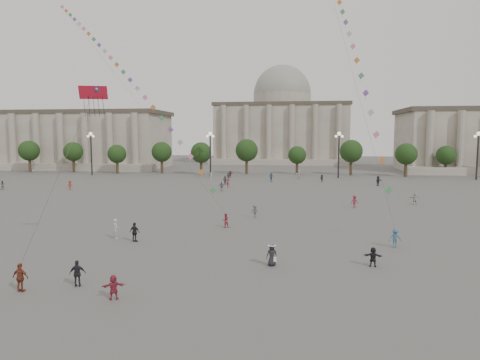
# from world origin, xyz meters

# --- Properties ---
(ground) EXTENTS (360.00, 360.00, 0.00)m
(ground) POSITION_xyz_m (0.00, 0.00, 0.00)
(ground) COLOR #565451
(ground) RESTS_ON ground
(hall_west) EXTENTS (84.00, 26.22, 17.20)m
(hall_west) POSITION_xyz_m (-75.00, 93.89, 8.43)
(hall_west) COLOR gray
(hall_west) RESTS_ON ground
(hall_central) EXTENTS (48.30, 34.30, 35.50)m
(hall_central) POSITION_xyz_m (0.00, 129.22, 14.23)
(hall_central) COLOR gray
(hall_central) RESTS_ON ground
(tree_row) EXTENTS (137.12, 5.12, 8.00)m
(tree_row) POSITION_xyz_m (0.00, 78.00, 5.39)
(tree_row) COLOR #3C2C1E
(tree_row) RESTS_ON ground
(lamp_post_far_west) EXTENTS (2.00, 0.90, 10.65)m
(lamp_post_far_west) POSITION_xyz_m (-45.00, 70.00, 7.35)
(lamp_post_far_west) COLOR #262628
(lamp_post_far_west) RESTS_ON ground
(lamp_post_mid_west) EXTENTS (2.00, 0.90, 10.65)m
(lamp_post_mid_west) POSITION_xyz_m (-15.00, 70.00, 7.35)
(lamp_post_mid_west) COLOR #262628
(lamp_post_mid_west) RESTS_ON ground
(lamp_post_mid_east) EXTENTS (2.00, 0.90, 10.65)m
(lamp_post_mid_east) POSITION_xyz_m (15.00, 70.00, 7.35)
(lamp_post_mid_east) COLOR #262628
(lamp_post_mid_east) RESTS_ON ground
(lamp_post_far_east) EXTENTS (2.00, 0.90, 10.65)m
(lamp_post_far_east) POSITION_xyz_m (45.00, 70.00, 7.35)
(lamp_post_far_east) COLOR #262628
(lamp_post_far_east) RESTS_ON ground
(person_crowd_0) EXTENTS (1.17, 1.07, 1.93)m
(person_crowd_0) POSITION_xyz_m (0.06, 60.61, 0.96)
(person_crowd_0) COLOR #335373
(person_crowd_0) RESTS_ON ground
(person_crowd_2) EXTENTS (0.95, 1.27, 1.75)m
(person_crowd_2) POSITION_xyz_m (-35.13, 41.74, 0.88)
(person_crowd_2) COLOR maroon
(person_crowd_2) RESTS_ON ground
(person_crowd_3) EXTENTS (1.41, 0.59, 1.48)m
(person_crowd_3) POSITION_xyz_m (10.95, 1.91, 0.74)
(person_crowd_3) COLOR black
(person_crowd_3) RESTS_ON ground
(person_crowd_4) EXTENTS (1.77, 1.55, 1.94)m
(person_crowd_4) POSITION_xyz_m (6.02, 68.00, 0.97)
(person_crowd_4) COLOR silver
(person_crowd_4) RESTS_ON ground
(person_crowd_6) EXTENTS (1.19, 0.97, 1.61)m
(person_crowd_6) POSITION_xyz_m (0.40, 19.81, 0.80)
(person_crowd_6) COLOR #59585D
(person_crowd_6) RESTS_ON ground
(person_crowd_7) EXTENTS (1.58, 0.61, 1.67)m
(person_crowd_7) POSITION_xyz_m (22.09, 32.74, 0.83)
(person_crowd_7) COLOR beige
(person_crowd_7) RESTS_ON ground
(person_crowd_8) EXTENTS (1.26, 0.96, 1.72)m
(person_crowd_8) POSITION_xyz_m (13.15, 28.58, 0.86)
(person_crowd_8) COLOR maroon
(person_crowd_8) RESTS_ON ground
(person_crowd_9) EXTENTS (1.62, 1.71, 1.92)m
(person_crowd_9) POSITION_xyz_m (21.25, 55.58, 0.96)
(person_crowd_9) COLOR black
(person_crowd_9) RESTS_ON ground
(person_crowd_10) EXTENTS (0.41, 0.58, 1.50)m
(person_crowd_10) POSITION_xyz_m (-13.68, 64.00, 0.75)
(person_crowd_10) COLOR silver
(person_crowd_10) RESTS_ON ground
(person_crowd_12) EXTENTS (1.59, 1.51, 1.80)m
(person_crowd_12) POSITION_xyz_m (-8.80, 54.00, 0.90)
(person_crowd_12) COLOR slate
(person_crowd_12) RESTS_ON ground
(person_crowd_13) EXTENTS (0.77, 0.83, 1.91)m
(person_crowd_13) POSITION_xyz_m (-11.72, 7.82, 0.95)
(person_crowd_13) COLOR #BCBBB7
(person_crowd_13) RESTS_ON ground
(person_crowd_16) EXTENTS (1.08, 0.73, 1.71)m
(person_crowd_16) POSITION_xyz_m (-7.75, 43.56, 0.86)
(person_crowd_16) COLOR slate
(person_crowd_16) RESTS_ON ground
(person_crowd_17) EXTENTS (1.15, 1.24, 1.68)m
(person_crowd_17) POSITION_xyz_m (-7.45, 49.18, 0.84)
(person_crowd_17) COLOR maroon
(person_crowd_17) RESTS_ON ground
(person_crowd_18) EXTENTS (1.54, 1.27, 1.65)m
(person_crowd_18) POSITION_xyz_m (-9.92, 68.00, 0.83)
(person_crowd_18) COLOR maroon
(person_crowd_18) RESTS_ON ground
(person_crowd_19) EXTENTS (0.86, 0.70, 1.66)m
(person_crowd_19) POSITION_xyz_m (-47.37, 40.37, 0.83)
(person_crowd_19) COLOR slate
(person_crowd_19) RESTS_ON ground
(person_crowd_20) EXTENTS (1.03, 0.93, 1.68)m
(person_crowd_20) POSITION_xyz_m (-9.49, 62.46, 0.84)
(person_crowd_20) COLOR #3A5183
(person_crowd_20) RESTS_ON ground
(person_crowd_21) EXTENTS (1.00, 1.45, 1.51)m
(person_crowd_21) POSITION_xyz_m (10.78, 61.74, 0.75)
(person_crowd_21) COLOR black
(person_crowd_21) RESTS_ON ground
(tourist_0) EXTENTS (1.10, 0.52, 1.83)m
(tourist_0) POSITION_xyz_m (-11.86, -6.25, 0.91)
(tourist_0) COLOR brown
(tourist_0) RESTS_ON ground
(tourist_1) EXTENTS (1.13, 0.69, 1.81)m
(tourist_1) POSITION_xyz_m (-9.48, 6.85, 0.90)
(tourist_1) COLOR black
(tourist_1) RESTS_ON ground
(tourist_2) EXTENTS (1.44, 1.01, 1.49)m
(tourist_2) POSITION_xyz_m (-5.56, -6.70, 0.75)
(tourist_2) COLOR #9D2B3E
(tourist_2) RESTS_ON ground
(tourist_4) EXTENTS (1.10, 0.70, 1.73)m
(tourist_4) POSITION_xyz_m (-8.79, -4.91, 0.87)
(tourist_4) COLOR black
(tourist_4) RESTS_ON ground
(kite_flyer_0) EXTENTS (0.90, 0.81, 1.52)m
(kite_flyer_0) POSITION_xyz_m (-2.20, 14.02, 0.76)
(kite_flyer_0) COLOR maroon
(kite_flyer_0) RESTS_ON ground
(kite_flyer_1) EXTENTS (1.15, 0.73, 1.70)m
(kite_flyer_1) POSITION_xyz_m (13.84, 7.79, 0.85)
(kite_flyer_1) COLOR #385D7E
(kite_flyer_1) RESTS_ON ground
(hat_person) EXTENTS (0.93, 0.74, 1.69)m
(hat_person) POSITION_xyz_m (3.44, 1.14, 0.88)
(hat_person) COLOR black
(hat_person) RESTS_ON ground
(dragon_kite) EXTENTS (2.26, 5.00, 14.60)m
(dragon_kite) POSITION_xyz_m (-10.98, 2.56, 12.41)
(dragon_kite) COLOR red
(dragon_kite) RESTS_ON ground
(kite_train_west) EXTENTS (36.63, 34.39, 61.34)m
(kite_train_west) POSITION_xyz_m (-21.70, 32.58, 19.82)
(kite_train_west) COLOR #3F3F3F
(kite_train_west) RESTS_ON ground
(kite_train_mid) EXTENTS (6.33, 53.01, 74.99)m
(kite_train_mid) POSITION_xyz_m (10.84, 36.27, 29.64)
(kite_train_mid) COLOR #3F3F3F
(kite_train_mid) RESTS_ON ground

